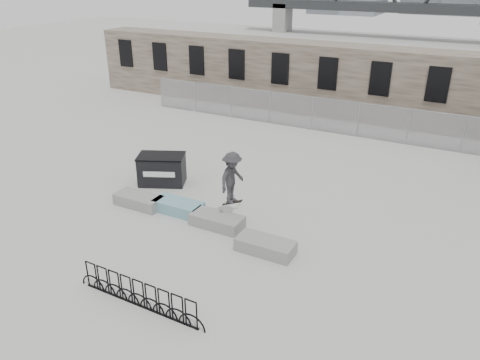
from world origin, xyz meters
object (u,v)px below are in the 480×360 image
at_px(planter_far_left, 139,200).
at_px(bike_rack, 139,294).
at_px(planter_center_right, 217,220).
at_px(dumpster, 162,169).
at_px(skateboarder, 232,178).
at_px(planter_center_left, 178,206).
at_px(planter_offset, 266,246).

bearing_deg(planter_far_left, bike_rack, -50.99).
distance_m(planter_far_left, bike_rack, 6.38).
xyz_separation_m(planter_center_right, dumpster, (-4.13, 2.20, 0.42)).
xyz_separation_m(bike_rack, skateboarder, (-0.01, 5.59, 1.40)).
relative_size(bike_rack, skateboarder, 2.07).
bearing_deg(skateboarder, planter_center_left, 104.09).
height_order(planter_far_left, planter_offset, same).
relative_size(dumpster, bike_rack, 0.53).
height_order(planter_center_right, planter_offset, same).
height_order(planter_center_left, skateboarder, skateboarder).
height_order(planter_center_right, skateboarder, skateboarder).
bearing_deg(bike_rack, skateboarder, 90.06).
distance_m(planter_offset, bike_rack, 4.70).
xyz_separation_m(planter_far_left, planter_center_left, (1.74, 0.28, 0.00)).
bearing_deg(planter_far_left, planter_center_left, 9.29).
distance_m(bike_rack, skateboarder, 5.76).
relative_size(planter_center_left, dumpster, 0.84).
xyz_separation_m(planter_offset, dumpster, (-6.47, 2.93, 0.42)).
bearing_deg(planter_far_left, skateboarder, 9.01).
xyz_separation_m(planter_far_left, skateboarder, (4.01, 0.64, 1.58)).
bearing_deg(planter_offset, planter_far_left, 173.33).
distance_m(planter_center_left, skateboarder, 2.78).
relative_size(dumpster, skateboarder, 1.09).
height_order(planter_offset, skateboarder, skateboarder).
xyz_separation_m(planter_far_left, dumpster, (-0.45, 2.23, 0.42)).
bearing_deg(planter_center_left, planter_center_right, -7.56).
height_order(planter_offset, dumpster, dumpster).
height_order(planter_far_left, dumpster, dumpster).
bearing_deg(planter_center_right, skateboarder, 61.28).
relative_size(planter_center_left, skateboarder, 0.92).
distance_m(planter_center_right, dumpster, 4.70).
xyz_separation_m(dumpster, bike_rack, (4.46, -7.18, -0.24)).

